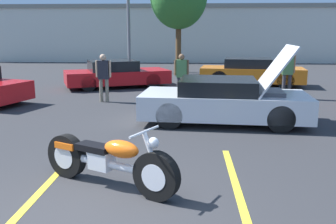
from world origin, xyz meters
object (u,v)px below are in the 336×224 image
Objects in this scene: motorcycle at (108,161)px; parked_car_mid_right_row at (251,72)px; parked_car_mid_left_row at (116,74)px; spectator_midground at (288,69)px; spectator_by_show_car at (181,73)px; spectator_near_motorcycle at (104,74)px; show_car_hood_open at (225,101)px.

parked_car_mid_right_row is at bearing 98.05° from motorcycle.
spectator_midground is (6.59, -2.47, 0.51)m from parked_car_mid_left_row.
spectator_midground reaches higher than motorcycle.
motorcycle is 1.27× the size of spectator_midground.
motorcycle is 7.90m from spectator_by_show_car.
spectator_near_motorcycle reaches higher than parked_car_mid_right_row.
parked_car_mid_left_row is at bearing 159.46° from spectator_midground.
parked_car_mid_right_row is at bearing 49.54° from spectator_by_show_car.
show_car_hood_open reaches higher than motorcycle.
motorcycle is at bearing -96.85° from spectator_by_show_car.
motorcycle is 7.27m from spectator_near_motorcycle.
spectator_near_motorcycle reaches higher than spectator_by_show_car.
parked_car_mid_left_row is at bearing 127.68° from show_car_hood_open.
motorcycle is 9.35m from spectator_midground.
show_car_hood_open is 7.23m from parked_car_mid_right_row.
spectator_by_show_car reaches higher than motorcycle.
show_car_hood_open is 0.93× the size of parked_car_mid_left_row.
show_car_hood_open is 4.55m from spectator_midground.
motorcycle is at bearing -120.04° from spectator_midground.
spectator_near_motorcycle is at bearing -170.89° from spectator_midground.
parked_car_mid_left_row is 3.97m from spectator_by_show_car.
parked_car_mid_right_row is at bearing -14.95° from parked_car_mid_left_row.
motorcycle is 0.49× the size of parked_car_mid_right_row.
spectator_midground is at bearing 3.91° from spectator_by_show_car.
motorcycle is 0.48× the size of parked_car_mid_left_row.
spectator_by_show_car is (2.60, 0.76, -0.02)m from spectator_near_motorcycle.
show_car_hood_open reaches higher than spectator_near_motorcycle.
spectator_near_motorcycle is at bearing -163.72° from spectator_by_show_car.
spectator_near_motorcycle is at bearing -134.42° from parked_car_mid_right_row.
spectator_midground reaches higher than spectator_by_show_car.
spectator_midground is (4.67, 8.08, 0.63)m from motorcycle.
parked_car_mid_right_row is (1.79, 7.01, 0.01)m from show_car_hood_open.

